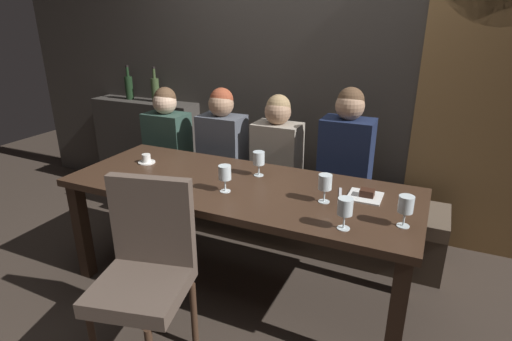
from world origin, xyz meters
TOP-DOWN VIEW (x-y plane):
  - ground at (0.00, 0.00)m, footprint 9.00×9.00m
  - back_wall_tiled at (0.00, 1.22)m, footprint 6.00×0.12m
  - arched_door at (1.35, 1.15)m, footprint 0.90×0.05m
  - back_counter at (-1.55, 1.04)m, footprint 1.10×0.28m
  - dining_table at (0.00, 0.00)m, footprint 2.20×0.84m
  - banquette_bench at (0.00, 0.70)m, footprint 2.50×0.44m
  - chair_near_side at (-0.17, -0.72)m, footprint 0.53×0.53m
  - diner_redhead at (-1.03, 0.68)m, footprint 0.36×0.24m
  - diner_bearded at (-0.49, 0.68)m, footprint 0.36×0.24m
  - diner_far_end at (-0.03, 0.72)m, footprint 0.36×0.24m
  - diner_near_end at (0.51, 0.69)m, footprint 0.36×0.24m
  - wine_bottle_dark_red at (-1.73, 1.05)m, footprint 0.08×0.08m
  - wine_bottle_pale_label at (-1.41, 1.05)m, footprint 0.08×0.08m
  - wine_glass_end_left at (0.55, -0.03)m, footprint 0.08×0.08m
  - wine_glass_far_right at (0.05, 0.18)m, footprint 0.08×0.08m
  - wine_glass_end_right at (-0.02, -0.13)m, footprint 0.08×0.08m
  - wine_glass_near_right at (0.72, -0.29)m, footprint 0.08×0.08m
  - wine_glass_near_left at (0.99, -0.14)m, footprint 0.08×0.08m
  - espresso_cup at (-0.78, 0.08)m, footprint 0.12×0.12m
  - dessert_plate at (0.76, 0.13)m, footprint 0.19×0.19m
  - fork_on_table at (0.61, 0.11)m, footprint 0.05×0.17m
  - folded_napkin at (-0.28, -0.29)m, footprint 0.13×0.12m

SIDE VIEW (x-z plane):
  - ground at x=0.00m, z-range 0.00..0.00m
  - banquette_bench at x=0.00m, z-range 0.00..0.45m
  - back_counter at x=-1.55m, z-range 0.00..0.95m
  - chair_near_side at x=-0.17m, z-range 0.07..1.05m
  - dining_table at x=0.00m, z-range 0.28..1.02m
  - fork_on_table at x=0.61m, z-range 0.74..0.75m
  - folded_napkin at x=-0.28m, z-range 0.74..0.75m
  - dessert_plate at x=0.76m, z-range 0.73..0.78m
  - espresso_cup at x=-0.78m, z-range 0.73..0.80m
  - diner_redhead at x=-1.03m, z-range 0.43..1.15m
  - diner_far_end at x=-0.03m, z-range 0.43..1.16m
  - diner_bearded at x=-0.49m, z-range 0.43..1.18m
  - diner_near_end at x=0.51m, z-range 0.43..1.25m
  - wine_glass_near_left at x=0.99m, z-range 0.77..0.93m
  - wine_glass_near_right at x=0.72m, z-range 0.77..0.93m
  - wine_glass_end_left at x=0.55m, z-range 0.77..0.93m
  - wine_glass_end_right at x=-0.02m, z-range 0.77..0.94m
  - wine_glass_far_right at x=0.05m, z-range 0.77..0.94m
  - wine_bottle_dark_red at x=-1.73m, z-range 0.91..1.23m
  - wine_bottle_pale_label at x=-1.41m, z-range 0.91..1.23m
  - arched_door at x=1.35m, z-range 0.09..2.64m
  - back_wall_tiled at x=0.00m, z-range 0.00..3.00m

